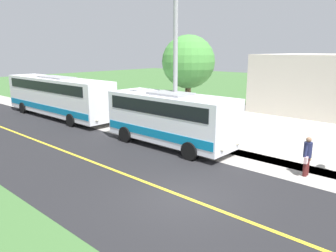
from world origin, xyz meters
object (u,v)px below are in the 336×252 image
Objects in this scene: street_light_pole at (174,59)px; shuttle_bus_front at (171,117)px; transit_bus_rear at (57,95)px; tree_curbside at (188,62)px; pedestrian_with_bags at (307,155)px.

shuttle_bus_front is at bearing 7.50° from street_light_pole.
tree_curbside is (-2.94, 10.62, 2.68)m from transit_bus_rear.
pedestrian_with_bags is (-0.47, 7.20, -0.72)m from shuttle_bus_front.
transit_bus_rear is 18.92m from pedestrian_with_bags.
tree_curbside is at bearing -159.42° from shuttle_bus_front.
transit_bus_rear is at bearing -88.29° from pedestrian_with_bags.
shuttle_bus_front is 3.09m from street_light_pole.
tree_curbside is at bearing 105.46° from transit_bus_rear.
transit_bus_rear reaches higher than pedestrian_with_bags.
pedestrian_with_bags is at bearing 91.13° from street_light_pole.
transit_bus_rear is 1.39× the size of street_light_pole.
transit_bus_rear reaches higher than shuttle_bus_front.
street_light_pole is (0.14, -7.25, 3.79)m from pedestrian_with_bags.
transit_bus_rear is at bearing -87.92° from street_light_pole.
transit_bus_rear is 1.96× the size of tree_curbside.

